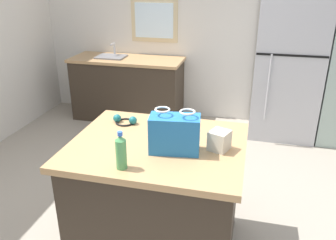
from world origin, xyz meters
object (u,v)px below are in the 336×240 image
ear_defenders (125,120)px  shopping_bag (175,134)px  refrigerator (288,67)px  bottle (121,152)px  kitchen_island (158,197)px  small_box (219,140)px

ear_defenders → shopping_bag: bearing=-36.6°
refrigerator → bottle: (-1.13, -2.83, 0.11)m
refrigerator → ear_defenders: (-1.36, -2.18, 0.03)m
shopping_bag → ear_defenders: (-0.48, 0.36, -0.10)m
kitchen_island → refrigerator: (1.02, 2.45, 0.45)m
kitchen_island → shopping_bag: 0.61m
kitchen_island → shopping_bag: bearing=-31.4°
shopping_bag → ear_defenders: 0.61m
shopping_bag → small_box: (0.28, 0.10, -0.06)m
ear_defenders → bottle: bearing=-71.0°
small_box → ear_defenders: size_ratio=0.67×
refrigerator → shopping_bag: (-0.87, -2.54, 0.13)m
bottle → ear_defenders: (-0.22, 0.65, -0.09)m
small_box → ear_defenders: small_box is taller
kitchen_island → small_box: (0.43, 0.01, 0.52)m
small_box → ear_defenders: bearing=161.0°
kitchen_island → refrigerator: refrigerator is taller
small_box → bottle: 0.67m
refrigerator → shopping_bag: refrigerator is taller
bottle → kitchen_island: bearing=72.7°
shopping_bag → refrigerator: bearing=71.0°
refrigerator → small_box: bearing=-103.6°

